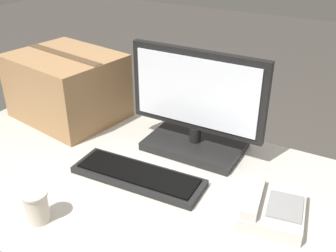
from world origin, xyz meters
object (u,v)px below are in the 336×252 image
Objects in this scene: paper_cup_left at (37,207)px; cardboard_box at (67,86)px; monitor at (196,110)px; desk_phone at (271,208)px; keyboard at (137,176)px.

paper_cup_left is 0.20× the size of cardboard_box.
monitor is 0.64m from paper_cup_left.
cardboard_box is (-0.96, 0.22, 0.11)m from desk_phone.
desk_phone is at bearing 2.24° from keyboard.
keyboard is 0.60m from cardboard_box.
cardboard_box reaches higher than desk_phone.
monitor reaches higher than desk_phone.
paper_cup_left is at bearing -110.80° from monitor.
cardboard_box is at bearing 150.87° from keyboard.
desk_phone is (0.44, 0.04, 0.01)m from keyboard.
keyboard is 4.73× the size of paper_cup_left.
monitor is 1.05× the size of cardboard_box.
paper_cup_left reaches higher than desk_phone.
monitor is 0.45m from desk_phone.
cardboard_box reaches higher than keyboard.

